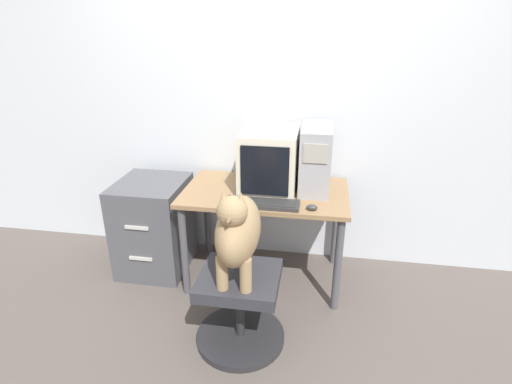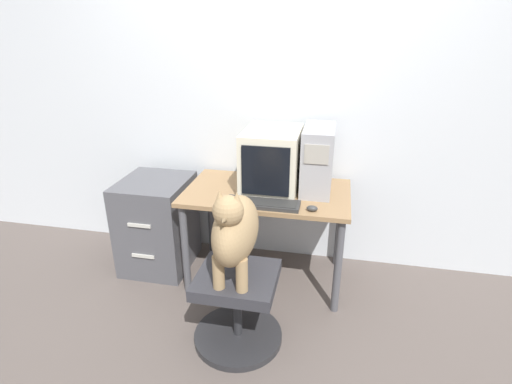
# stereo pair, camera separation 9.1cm
# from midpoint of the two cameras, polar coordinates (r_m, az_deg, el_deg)

# --- Properties ---
(ground_plane) EXTENTS (12.00, 12.00, 0.00)m
(ground_plane) POSITION_cam_midpoint_polar(r_m,az_deg,el_deg) (2.82, 1.14, -15.75)
(ground_plane) COLOR #564C47
(wall_back) EXTENTS (8.00, 0.05, 2.60)m
(wall_back) POSITION_cam_midpoint_polar(r_m,az_deg,el_deg) (2.96, 4.06, 13.95)
(wall_back) COLOR silver
(wall_back) RESTS_ON ground_plane
(desk) EXTENTS (1.12, 0.67, 0.70)m
(desk) POSITION_cam_midpoint_polar(r_m,az_deg,el_deg) (2.78, 2.52, -1.63)
(desk) COLOR olive
(desk) RESTS_ON ground_plane
(crt_monitor) EXTENTS (0.37, 0.48, 0.41)m
(crt_monitor) POSITION_cam_midpoint_polar(r_m,az_deg,el_deg) (2.72, 3.23, 4.61)
(crt_monitor) COLOR beige
(crt_monitor) RESTS_ON desk
(pc_tower) EXTENTS (0.20, 0.42, 0.44)m
(pc_tower) POSITION_cam_midpoint_polar(r_m,az_deg,el_deg) (2.72, 9.77, 4.63)
(pc_tower) COLOR #99999E
(pc_tower) RESTS_ON desk
(keyboard) EXTENTS (0.47, 0.15, 0.03)m
(keyboard) POSITION_cam_midpoint_polar(r_m,az_deg,el_deg) (2.51, 1.96, -1.65)
(keyboard) COLOR #2D2D2D
(keyboard) RESTS_ON desk
(computer_mouse) EXTENTS (0.07, 0.05, 0.04)m
(computer_mouse) POSITION_cam_midpoint_polar(r_m,az_deg,el_deg) (2.47, 9.07, -2.34)
(computer_mouse) COLOR #333333
(computer_mouse) RESTS_ON desk
(office_chair) EXTENTS (0.53, 0.53, 0.46)m
(office_chair) POSITION_cam_midpoint_polar(r_m,az_deg,el_deg) (2.42, -1.54, -16.03)
(office_chair) COLOR #262628
(office_chair) RESTS_ON ground_plane
(dog) EXTENTS (0.23, 0.49, 0.56)m
(dog) POSITION_cam_midpoint_polar(r_m,az_deg,el_deg) (2.12, -1.80, -5.41)
(dog) COLOR #9E7F56
(dog) RESTS_ON office_chair
(filing_cabinet) EXTENTS (0.49, 0.54, 0.70)m
(filing_cabinet) POSITION_cam_midpoint_polar(r_m,az_deg,el_deg) (3.13, -13.07, -4.43)
(filing_cabinet) COLOR #4C4C51
(filing_cabinet) RESTS_ON ground_plane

